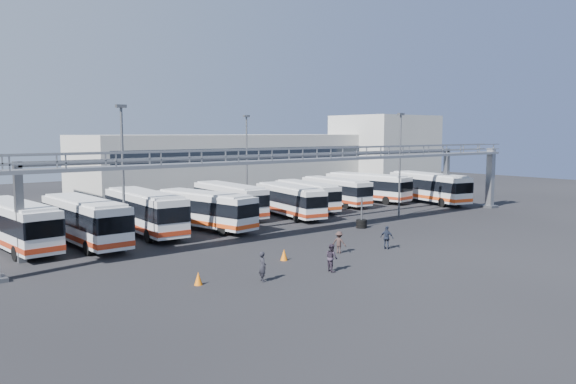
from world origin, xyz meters
TOP-DOWN VIEW (x-y plane):
  - ground at (0.00, 0.00)m, footprint 140.00×140.00m
  - gantry at (0.00, 5.87)m, footprint 51.40×5.15m
  - warehouse at (12.00, 38.00)m, footprint 42.00×14.00m
  - building_right at (38.00, 32.00)m, footprint 14.00×12.00m
  - light_pole_left at (-16.00, 8.00)m, footprint 0.70×0.35m
  - light_pole_mid at (12.00, 7.00)m, footprint 0.70×0.35m
  - light_pole_back at (4.00, 22.00)m, footprint 0.70×0.35m
  - bus_0 at (-21.82, 13.34)m, footprint 3.52×11.47m
  - bus_1 at (-17.40, 12.01)m, footprint 2.90×11.48m
  - bus_2 at (-12.01, 13.52)m, footprint 3.26×11.70m
  - bus_3 at (-7.00, 12.44)m, footprint 4.33×10.95m
  - bus_4 at (-1.50, 17.05)m, footprint 3.17×10.89m
  - bus_5 at (3.15, 13.39)m, footprint 4.16×10.61m
  - bus_6 at (7.63, 16.07)m, footprint 3.86×10.22m
  - bus_7 at (13.01, 17.18)m, footprint 3.27×10.35m
  - bus_8 at (18.42, 17.30)m, footprint 3.92×11.25m
  - bus_9 at (22.97, 11.75)m, footprint 5.00×11.87m
  - pedestrian_a at (-13.15, -4.38)m, footprint 0.56×0.71m
  - pedestrian_b at (-8.56, -5.13)m, footprint 0.80×0.94m
  - pedestrian_c at (-4.66, -1.73)m, footprint 0.92×1.13m
  - pedestrian_d at (-1.04, -2.88)m, footprint 0.70×1.05m
  - cone_left at (-16.34, -2.79)m, footprint 0.52×0.52m
  - cone_right at (-8.98, -1.05)m, footprint 0.58×0.58m
  - tire_stack at (4.06, 4.50)m, footprint 0.94×0.94m

SIDE VIEW (x-z plane):
  - ground at x=0.00m, z-range 0.00..0.00m
  - cone_left at x=-16.34m, z-range 0.00..0.73m
  - cone_right at x=-8.98m, z-range 0.00..0.75m
  - tire_stack at x=4.06m, z-range -0.89..1.79m
  - pedestrian_c at x=-4.66m, z-range 0.00..1.52m
  - pedestrian_d at x=-1.04m, z-range 0.00..1.66m
  - pedestrian_b at x=-8.56m, z-range 0.00..1.68m
  - pedestrian_a at x=-13.15m, z-range 0.00..1.70m
  - bus_6 at x=7.63m, z-range 0.16..3.19m
  - bus_7 at x=13.01m, z-range 0.16..3.25m
  - bus_5 at x=3.15m, z-range 0.17..3.31m
  - bus_3 at x=-7.00m, z-range 0.17..3.42m
  - bus_4 at x=-1.50m, z-range 0.17..3.44m
  - bus_8 at x=18.42m, z-range 0.18..3.53m
  - bus_0 at x=-21.82m, z-range 0.18..3.62m
  - bus_1 at x=-17.40m, z-range 0.18..3.66m
  - bus_9 at x=22.97m, z-range 0.19..3.70m
  - bus_2 at x=-12.01m, z-range 0.19..3.70m
  - warehouse at x=12.00m, z-range 0.00..8.00m
  - building_right at x=38.00m, z-range 0.00..11.00m
  - gantry at x=0.00m, z-range 1.96..9.06m
  - light_pole_left at x=-16.00m, z-range 0.62..10.83m
  - light_pole_mid at x=12.00m, z-range 0.62..10.83m
  - light_pole_back at x=4.00m, z-range 0.62..10.83m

